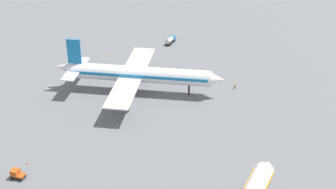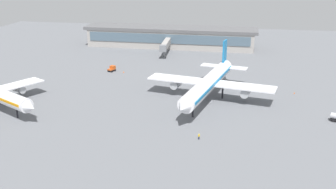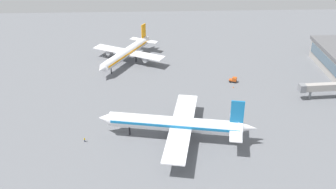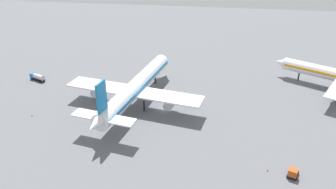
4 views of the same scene
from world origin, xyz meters
TOP-DOWN VIEW (x-y plane):
  - ground at (0.00, 0.00)m, footprint 288.00×288.00m
  - airplane_at_gate at (-9.04, 2.40)m, footprint 44.04×54.25m
  - airplane_taxiing at (58.12, 22.59)m, footprint 43.11×35.98m
  - baggage_tug at (34.11, -25.60)m, footprint 3.16×3.67m
  - ground_crew_worker at (-9.56, 34.02)m, footprint 0.51×0.53m
  - jet_bridge at (17.79, -59.06)m, footprint 4.19×21.55m
  - safety_cone_mid_apron at (28.73, -24.51)m, footprint 0.44×0.44m

SIDE VIEW (x-z plane):
  - ground at x=0.00m, z-range 0.00..0.00m
  - safety_cone_mid_apron at x=28.73m, z-range 0.00..0.60m
  - ground_crew_worker at x=-9.56m, z-range 0.01..1.68m
  - baggage_tug at x=34.11m, z-range 0.01..2.31m
  - jet_bridge at x=17.79m, z-range 1.77..8.51m
  - airplane_taxiing at x=58.12m, z-range -1.95..12.36m
  - airplane_at_gate at x=-9.04m, z-range -2.26..14.33m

